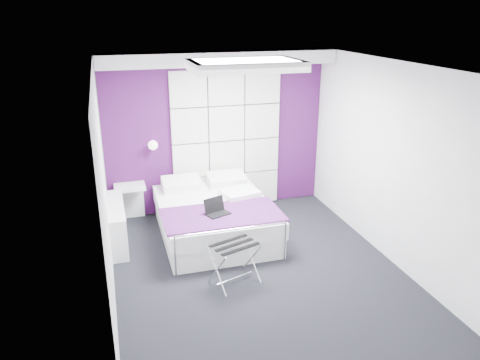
% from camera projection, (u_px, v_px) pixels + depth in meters
% --- Properties ---
extents(floor, '(4.40, 4.40, 0.00)m').
position_uv_depth(floor, '(258.00, 271.00, 6.05)').
color(floor, black).
rests_on(floor, ground).
extents(ceiling, '(4.40, 4.40, 0.00)m').
position_uv_depth(ceiling, '(261.00, 66.00, 5.15)').
color(ceiling, white).
rests_on(ceiling, wall_back).
extents(wall_back, '(3.60, 0.00, 3.60)m').
position_uv_depth(wall_back, '(216.00, 133.00, 7.58)').
color(wall_back, silver).
rests_on(wall_back, floor).
extents(wall_left, '(0.00, 4.40, 4.40)m').
position_uv_depth(wall_left, '(104.00, 192.00, 5.13)').
color(wall_left, silver).
rests_on(wall_left, floor).
extents(wall_right, '(0.00, 4.40, 4.40)m').
position_uv_depth(wall_right, '(391.00, 163.00, 6.08)').
color(wall_right, silver).
rests_on(wall_right, floor).
extents(accent_wall, '(3.58, 0.02, 2.58)m').
position_uv_depth(accent_wall, '(217.00, 133.00, 7.58)').
color(accent_wall, '#431049').
rests_on(accent_wall, wall_back).
extents(soffit, '(3.58, 0.50, 0.20)m').
position_uv_depth(soffit, '(219.00, 58.00, 6.95)').
color(soffit, white).
rests_on(soffit, wall_back).
extents(headboard, '(1.80, 0.08, 2.30)m').
position_uv_depth(headboard, '(226.00, 141.00, 7.61)').
color(headboard, silver).
rests_on(headboard, wall_back).
extents(skylight, '(1.36, 0.86, 0.12)m').
position_uv_depth(skylight, '(245.00, 64.00, 5.71)').
color(skylight, white).
rests_on(skylight, ceiling).
extents(wall_lamp, '(0.15, 0.15, 0.15)m').
position_uv_depth(wall_lamp, '(153.00, 145.00, 7.21)').
color(wall_lamp, white).
rests_on(wall_lamp, wall_back).
extents(radiator, '(0.22, 1.20, 0.60)m').
position_uv_depth(radiator, '(117.00, 224.00, 6.67)').
color(radiator, white).
rests_on(radiator, floor).
extents(bed, '(1.63, 1.96, 0.69)m').
position_uv_depth(bed, '(214.00, 217.00, 6.91)').
color(bed, white).
rests_on(bed, floor).
extents(nightstand, '(0.47, 0.37, 0.05)m').
position_uv_depth(nightstand, '(130.00, 187.00, 7.29)').
color(nightstand, white).
rests_on(nightstand, wall_back).
extents(luggage_rack, '(0.54, 0.39, 0.53)m').
position_uv_depth(luggage_rack, '(235.00, 263.00, 5.71)').
color(luggage_rack, silver).
rests_on(luggage_rack, floor).
extents(laptop, '(0.31, 0.22, 0.22)m').
position_uv_depth(laptop, '(217.00, 210.00, 6.39)').
color(laptop, black).
rests_on(laptop, bed).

